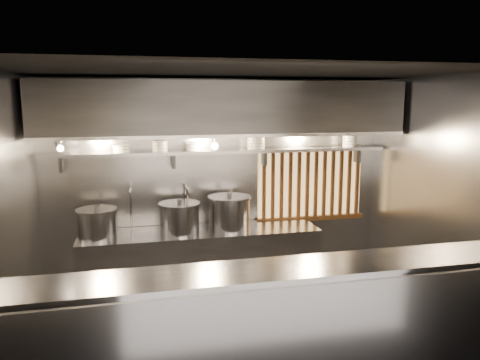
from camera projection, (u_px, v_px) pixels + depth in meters
name	position (u px, v px, depth m)	size (l,w,h in m)	color
floor	(245.00, 337.00, 5.05)	(4.50, 4.50, 0.00)	black
ceiling	(245.00, 72.00, 4.57)	(4.50, 4.50, 0.00)	black
wall_back	(219.00, 186.00, 6.25)	(4.50, 4.50, 0.00)	gray
wall_left	(8.00, 224.00, 4.30)	(3.00, 3.00, 0.00)	gray
wall_right	(437.00, 201.00, 5.31)	(3.00, 3.00, 0.00)	gray
serving_counter	(271.00, 331.00, 4.03)	(4.50, 0.56, 1.13)	#99999E
cooking_bench	(201.00, 264.00, 5.99)	(3.00, 0.70, 0.90)	#99999E
bowl_shelf	(221.00, 151.00, 5.99)	(4.40, 0.34, 0.04)	#99999E
exhaust_hood	(224.00, 109.00, 5.69)	(4.40, 0.81, 0.65)	#2D2D30
wood_screen	(311.00, 184.00, 6.50)	(1.56, 0.09, 1.04)	#FFC872
faucet_left	(131.00, 198.00, 5.88)	(0.04, 0.30, 0.50)	silver
faucet_right	(186.00, 196.00, 6.03)	(0.04, 0.30, 0.50)	silver
heat_lamp	(58.00, 143.00, 5.09)	(0.25, 0.35, 0.20)	#99999E
pendant_bulb	(215.00, 146.00, 5.84)	(0.09, 0.09, 0.19)	#2D2D30
stock_pot_left	(97.00, 223.00, 5.56)	(0.51, 0.51, 0.40)	#99999E
stock_pot_mid	(180.00, 218.00, 5.78)	(0.54, 0.54, 0.42)	#99999E
stock_pot_right	(229.00, 213.00, 5.95)	(0.66, 0.66, 0.47)	#99999E
bowl_stack_0	(121.00, 148.00, 5.70)	(0.22, 0.22, 0.09)	silver
bowl_stack_1	(160.00, 146.00, 5.81)	(0.20, 0.20, 0.13)	silver
bowl_stack_2	(193.00, 147.00, 5.90)	(0.20, 0.20, 0.09)	silver
bowl_stack_3	(256.00, 142.00, 6.08)	(0.24, 0.24, 0.17)	silver
bowl_stack_4	(350.00, 140.00, 6.38)	(0.21, 0.21, 0.17)	silver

